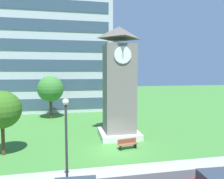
% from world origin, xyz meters
% --- Properties ---
extents(ground_plane, '(160.00, 160.00, 0.00)m').
position_xyz_m(ground_plane, '(0.00, 0.00, 0.00)').
color(ground_plane, '#3D7A33').
extents(kerb_strip, '(120.00, 1.60, 0.01)m').
position_xyz_m(kerb_strip, '(0.00, -3.91, 0.00)').
color(kerb_strip, '#9E9E99').
rests_on(kerb_strip, ground).
extents(office_building, '(19.35, 10.51, 25.60)m').
position_xyz_m(office_building, '(-6.44, 22.92, 12.80)').
color(office_building, '#B7BCC6').
rests_on(office_building, ground).
extents(clock_tower, '(4.12, 4.12, 11.54)m').
position_xyz_m(clock_tower, '(1.12, 3.67, 5.20)').
color(clock_tower, slate).
rests_on(clock_tower, ground).
extents(park_bench, '(1.85, 0.76, 0.88)m').
position_xyz_m(park_bench, '(1.09, 0.00, 0.46)').
color(park_bench, brown).
rests_on(park_bench, ground).
extents(street_lamp, '(0.36, 0.36, 5.39)m').
position_xyz_m(street_lamp, '(-4.08, -5.78, 3.38)').
color(street_lamp, '#333338').
rests_on(street_lamp, ground).
extents(tree_streetside, '(3.10, 3.10, 5.36)m').
position_xyz_m(tree_streetside, '(-9.40, 0.63, 3.79)').
color(tree_streetside, '#513823').
rests_on(tree_streetside, ground).
extents(tree_by_building, '(3.80, 3.80, 6.31)m').
position_xyz_m(tree_by_building, '(-6.88, 13.97, 4.38)').
color(tree_by_building, '#513823').
rests_on(tree_by_building, ground).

